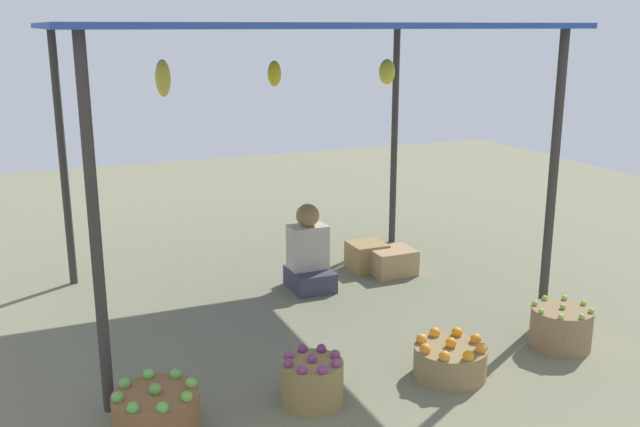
% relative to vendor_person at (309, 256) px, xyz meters
% --- Properties ---
extents(ground_plane, '(14.00, 14.00, 0.00)m').
position_rel_vendor_person_xyz_m(ground_plane, '(-0.29, -0.27, -0.30)').
color(ground_plane, '#767457').
extents(market_stall_structure, '(3.65, 2.77, 2.34)m').
position_rel_vendor_person_xyz_m(market_stall_structure, '(-0.29, -0.27, 1.89)').
color(market_stall_structure, '#38332D').
rests_on(market_stall_structure, ground).
extents(vendor_person, '(0.36, 0.44, 0.78)m').
position_rel_vendor_person_xyz_m(vendor_person, '(0.00, 0.00, 0.00)').
color(vendor_person, '#383A4A').
rests_on(vendor_person, ground).
extents(basket_green_apples, '(0.51, 0.51, 0.32)m').
position_rel_vendor_person_xyz_m(basket_green_apples, '(-1.74, -1.90, -0.16)').
color(basket_green_apples, brown).
rests_on(basket_green_apples, ground).
extents(basket_purple_onions, '(0.40, 0.40, 0.33)m').
position_rel_vendor_person_xyz_m(basket_purple_onions, '(-0.76, -1.91, -0.15)').
color(basket_purple_onions, olive).
rests_on(basket_purple_onions, ground).
extents(basket_oranges, '(0.49, 0.49, 0.28)m').
position_rel_vendor_person_xyz_m(basket_oranges, '(0.23, -1.96, -0.18)').
color(basket_oranges, olive).
rests_on(basket_oranges, ground).
extents(basket_limes, '(0.45, 0.45, 0.34)m').
position_rel_vendor_person_xyz_m(basket_limes, '(1.24, -1.89, -0.15)').
color(basket_limes, '#8D6D4B').
rests_on(basket_limes, ground).
extents(wooden_crate_near_vendor, '(0.41, 0.34, 0.24)m').
position_rel_vendor_person_xyz_m(wooden_crate_near_vendor, '(0.88, 0.04, -0.18)').
color(wooden_crate_near_vendor, tan).
rests_on(wooden_crate_near_vendor, ground).
extents(wooden_crate_stacked_rear, '(0.34, 0.34, 0.26)m').
position_rel_vendor_person_xyz_m(wooden_crate_stacked_rear, '(0.72, 0.26, -0.17)').
color(wooden_crate_stacked_rear, '#9E7E49').
rests_on(wooden_crate_stacked_rear, ground).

